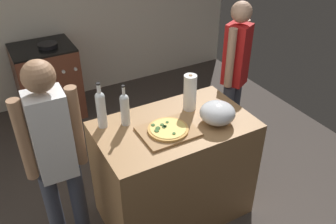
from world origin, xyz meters
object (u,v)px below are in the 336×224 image
at_px(pizza, 168,129).
at_px(stove, 48,82).
at_px(person_in_stripes, 56,157).
at_px(paper_towel_roll, 190,93).
at_px(person_in_red, 235,73).
at_px(mixing_bowl, 218,113).
at_px(wine_bottle_green, 101,108).
at_px(wine_bottle_dark, 125,108).

xyz_separation_m(pizza, stove, (-0.43, 2.15, -0.50)).
bearing_deg(person_in_stripes, paper_towel_roll, 5.36).
bearing_deg(person_in_red, mixing_bowl, -136.50).
bearing_deg(paper_towel_roll, wine_bottle_green, 171.40).
height_order(pizza, paper_towel_roll, paper_towel_roll).
bearing_deg(person_in_stripes, stove, 80.41).
xyz_separation_m(wine_bottle_dark, person_in_stripes, (-0.56, -0.15, -0.12)).
distance_m(stove, person_in_stripes, 2.14).
bearing_deg(wine_bottle_green, pizza, -38.78).
distance_m(mixing_bowl, wine_bottle_dark, 0.68).
bearing_deg(mixing_bowl, person_in_stripes, 172.13).
xyz_separation_m(paper_towel_roll, person_in_stripes, (-1.08, -0.10, -0.13)).
bearing_deg(mixing_bowl, person_in_red, 43.50).
bearing_deg(person_in_red, paper_towel_roll, -153.62).
distance_m(wine_bottle_green, person_in_red, 1.46).
relative_size(pizza, stove, 0.32).
height_order(wine_bottle_dark, person_in_red, person_in_red).
bearing_deg(stove, pizza, -78.70).
bearing_deg(mixing_bowl, wine_bottle_dark, 152.76).
distance_m(wine_bottle_green, person_in_stripes, 0.47).
height_order(wine_bottle_green, stove, wine_bottle_green).
bearing_deg(mixing_bowl, paper_towel_roll, 106.72).
relative_size(wine_bottle_dark, person_in_stripes, 0.20).
relative_size(mixing_bowl, paper_towel_roll, 0.89).
distance_m(paper_towel_roll, stove, 2.17).
bearing_deg(pizza, mixing_bowl, -9.01).
distance_m(wine_bottle_dark, stove, 2.01).
bearing_deg(stove, wine_bottle_dark, -83.68).
relative_size(paper_towel_roll, wine_bottle_dark, 0.92).
height_order(paper_towel_roll, stove, paper_towel_roll).
bearing_deg(mixing_bowl, pizza, 170.99).
height_order(wine_bottle_green, person_in_stripes, person_in_stripes).
bearing_deg(paper_towel_roll, stove, 110.68).
bearing_deg(stove, person_in_red, -46.91).
bearing_deg(paper_towel_roll, mixing_bowl, -73.28).
relative_size(pizza, person_in_stripes, 0.18).
bearing_deg(wine_bottle_dark, pizza, -48.77).
xyz_separation_m(paper_towel_roll, stove, (-0.74, 1.95, -0.62)).
height_order(pizza, wine_bottle_green, wine_bottle_green).
distance_m(person_in_stripes, person_in_red, 1.89).
distance_m(pizza, wine_bottle_dark, 0.35).
relative_size(stove, person_in_stripes, 0.57).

